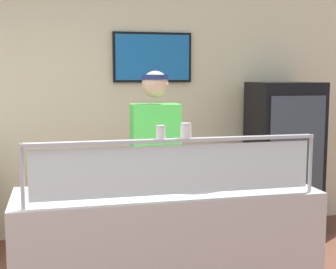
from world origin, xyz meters
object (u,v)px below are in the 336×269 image
pepper_flake_shaker (186,132)px  parmesan_shaker (161,133)px  drink_fridge (283,158)px  worker_figure (156,166)px  pizza_tray (190,183)px  pizza_server (190,181)px

pepper_flake_shaker → parmesan_shaker: bearing=180.0°
parmesan_shaker → drink_fridge: bearing=46.6°
pepper_flake_shaker → worker_figure: worker_figure is taller
parmesan_shaker → pepper_flake_shaker: 0.16m
pizza_tray → pizza_server: bearing=-97.1°
pizza_server → pizza_tray: bearing=79.6°
parmesan_shaker → drink_fridge: size_ratio=0.05×
worker_figure → pizza_tray: bearing=-74.2°
pizza_tray → pepper_flake_shaker: (-0.13, -0.37, 0.41)m
pizza_server → pepper_flake_shaker: pepper_flake_shaker is taller
drink_fridge → pepper_flake_shaker: bearing=-130.8°
pizza_tray → pepper_flake_shaker: bearing=-110.0°
parmesan_shaker → worker_figure: size_ratio=0.05×
pizza_tray → worker_figure: 0.51m
pepper_flake_shaker → drink_fridge: drink_fridge is taller
pizza_tray → drink_fridge: 2.15m
drink_fridge → parmesan_shaker: bearing=-133.4°
pizza_server → parmesan_shaker: (-0.29, -0.35, 0.39)m
parmesan_shaker → drink_fridge: drink_fridge is taller
parmesan_shaker → pizza_tray: bearing=51.4°
worker_figure → drink_fridge: bearing=32.3°
pepper_flake_shaker → drink_fridge: (1.64, 1.90, -0.55)m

